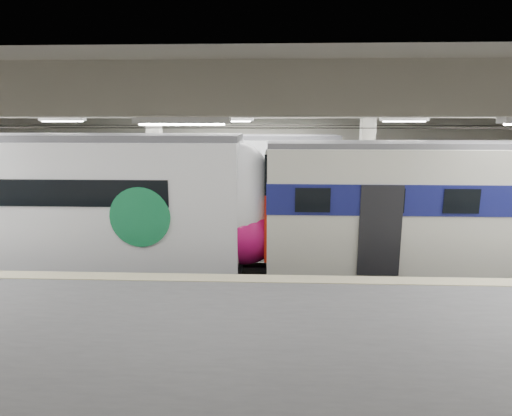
{
  "coord_description": "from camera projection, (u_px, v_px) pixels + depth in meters",
  "views": [
    {
      "loc": [
        1.54,
        -13.21,
        4.98
      ],
      "look_at": [
        0.94,
        1.0,
        2.0
      ],
      "focal_mm": 30.0,
      "sensor_mm": 36.0,
      "label": 1
    }
  ],
  "objects": [
    {
      "name": "far_train",
      "position": [
        186.0,
        182.0,
        19.02
      ],
      "size": [
        13.35,
        2.8,
        4.28
      ],
      "rotation": [
        0.0,
        0.0,
        0.01
      ],
      "color": "white",
      "rests_on": "ground"
    },
    {
      "name": "older_rer",
      "position": [
        473.0,
        209.0,
        13.22
      ],
      "size": [
        12.94,
        2.86,
        4.29
      ],
      "color": "beige",
      "rests_on": "ground"
    },
    {
      "name": "station_hall",
      "position": [
        218.0,
        184.0,
        11.64
      ],
      "size": [
        36.0,
        24.0,
        5.75
      ],
      "color": "black",
      "rests_on": "ground"
    },
    {
      "name": "modern_emu",
      "position": [
        83.0,
        206.0,
        13.73
      ],
      "size": [
        13.99,
        2.89,
        4.5
      ],
      "color": "white",
      "rests_on": "ground"
    }
  ]
}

